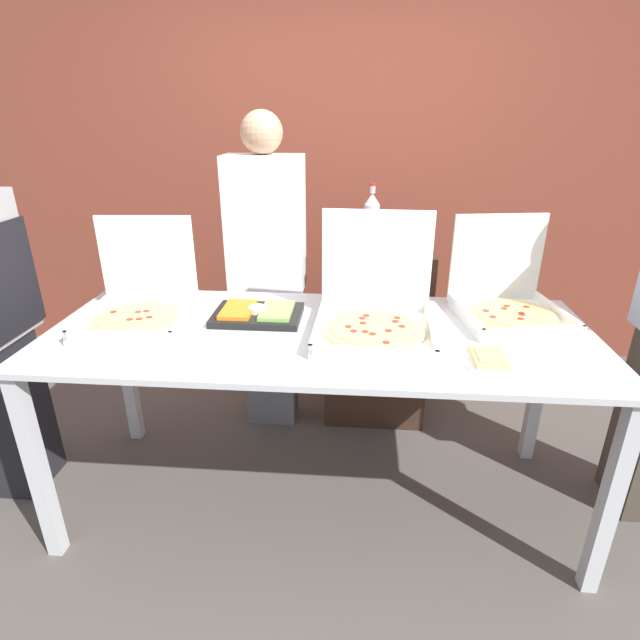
{
  "coord_description": "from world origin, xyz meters",
  "views": [
    {
      "loc": [
        0.15,
        -1.88,
        1.72
      ],
      "look_at": [
        0.0,
        0.0,
        0.93
      ],
      "focal_mm": 28.0,
      "sensor_mm": 36.0,
      "label": 1
    }
  ],
  "objects_px": {
    "person_guest_cap": "(268,273)",
    "pizza_box_far_left": "(507,300)",
    "veggie_tray": "(258,314)",
    "soda_can_silver": "(345,231)",
    "pizza_box_near_right": "(140,304)",
    "paper_plate_front_center": "(489,358)",
    "soda_bottle": "(371,220)",
    "pizza_box_near_left": "(374,312)",
    "soda_can_colored": "(338,243)"
  },
  "relations": [
    {
      "from": "person_guest_cap",
      "to": "pizza_box_far_left",
      "type": "bearing_deg",
      "value": 158.55
    },
    {
      "from": "veggie_tray",
      "to": "soda_can_silver",
      "type": "distance_m",
      "value": 0.89
    },
    {
      "from": "pizza_box_near_right",
      "to": "paper_plate_front_center",
      "type": "xyz_separation_m",
      "value": [
        1.42,
        -0.28,
        -0.06
      ]
    },
    {
      "from": "veggie_tray",
      "to": "soda_bottle",
      "type": "distance_m",
      "value": 0.91
    },
    {
      "from": "pizza_box_near_right",
      "to": "soda_bottle",
      "type": "relative_size",
      "value": 1.38
    },
    {
      "from": "pizza_box_far_left",
      "to": "soda_bottle",
      "type": "bearing_deg",
      "value": 125.66
    },
    {
      "from": "pizza_box_near_left",
      "to": "veggie_tray",
      "type": "bearing_deg",
      "value": 171.64
    },
    {
      "from": "person_guest_cap",
      "to": "pizza_box_near_right",
      "type": "bearing_deg",
      "value": 54.21
    },
    {
      "from": "pizza_box_far_left",
      "to": "pizza_box_near_left",
      "type": "bearing_deg",
      "value": -170.15
    },
    {
      "from": "veggie_tray",
      "to": "soda_can_colored",
      "type": "xyz_separation_m",
      "value": [
        0.32,
        0.53,
        0.19
      ]
    },
    {
      "from": "paper_plate_front_center",
      "to": "person_guest_cap",
      "type": "distance_m",
      "value": 1.32
    },
    {
      "from": "pizza_box_near_right",
      "to": "soda_can_colored",
      "type": "height_order",
      "value": "pizza_box_near_right"
    },
    {
      "from": "pizza_box_near_right",
      "to": "veggie_tray",
      "type": "xyz_separation_m",
      "value": [
        0.5,
        0.06,
        -0.05
      ]
    },
    {
      "from": "soda_bottle",
      "to": "soda_can_colored",
      "type": "xyz_separation_m",
      "value": [
        -0.17,
        -0.18,
        -0.09
      ]
    },
    {
      "from": "person_guest_cap",
      "to": "veggie_tray",
      "type": "bearing_deg",
      "value": 95.72
    },
    {
      "from": "pizza_box_near_left",
      "to": "person_guest_cap",
      "type": "bearing_deg",
      "value": 132.62
    },
    {
      "from": "paper_plate_front_center",
      "to": "veggie_tray",
      "type": "xyz_separation_m",
      "value": [
        -0.92,
        0.33,
        0.01
      ]
    },
    {
      "from": "paper_plate_front_center",
      "to": "person_guest_cap",
      "type": "relative_size",
      "value": 0.13
    },
    {
      "from": "pizza_box_far_left",
      "to": "soda_can_silver",
      "type": "distance_m",
      "value": 1.02
    },
    {
      "from": "paper_plate_front_center",
      "to": "soda_can_colored",
      "type": "distance_m",
      "value": 1.07
    },
    {
      "from": "paper_plate_front_center",
      "to": "soda_can_colored",
      "type": "bearing_deg",
      "value": 124.71
    },
    {
      "from": "veggie_tray",
      "to": "soda_bottle",
      "type": "bearing_deg",
      "value": 55.06
    },
    {
      "from": "pizza_box_near_left",
      "to": "soda_can_colored",
      "type": "bearing_deg",
      "value": 108.29
    },
    {
      "from": "pizza_box_far_left",
      "to": "soda_bottle",
      "type": "distance_m",
      "value": 0.87
    },
    {
      "from": "pizza_box_near_right",
      "to": "soda_can_silver",
      "type": "xyz_separation_m",
      "value": [
        0.85,
        0.86,
        0.14
      ]
    },
    {
      "from": "paper_plate_front_center",
      "to": "soda_can_colored",
      "type": "xyz_separation_m",
      "value": [
        -0.6,
        0.86,
        0.2
      ]
    },
    {
      "from": "pizza_box_near_left",
      "to": "veggie_tray",
      "type": "xyz_separation_m",
      "value": [
        -0.51,
        0.09,
        -0.06
      ]
    },
    {
      "from": "soda_can_colored",
      "to": "pizza_box_far_left",
      "type": "bearing_deg",
      "value": -28.46
    },
    {
      "from": "pizza_box_far_left",
      "to": "veggie_tray",
      "type": "bearing_deg",
      "value": 176.67
    },
    {
      "from": "soda_bottle",
      "to": "soda_can_colored",
      "type": "height_order",
      "value": "soda_bottle"
    },
    {
      "from": "soda_can_colored",
      "to": "pizza_box_near_left",
      "type": "bearing_deg",
      "value": -73.56
    },
    {
      "from": "veggie_tray",
      "to": "soda_can_colored",
      "type": "relative_size",
      "value": 3.07
    },
    {
      "from": "paper_plate_front_center",
      "to": "soda_bottle",
      "type": "relative_size",
      "value": 0.64
    },
    {
      "from": "pizza_box_near_right",
      "to": "veggie_tray",
      "type": "relative_size",
      "value": 1.23
    },
    {
      "from": "veggie_tray",
      "to": "soda_bottle",
      "type": "relative_size",
      "value": 1.12
    },
    {
      "from": "pizza_box_near_right",
      "to": "soda_can_colored",
      "type": "distance_m",
      "value": 1.02
    },
    {
      "from": "soda_bottle",
      "to": "soda_can_silver",
      "type": "relative_size",
      "value": 2.74
    },
    {
      "from": "pizza_box_far_left",
      "to": "soda_can_silver",
      "type": "xyz_separation_m",
      "value": [
        -0.74,
        0.69,
        0.14
      ]
    },
    {
      "from": "pizza_box_near_left",
      "to": "soda_can_silver",
      "type": "xyz_separation_m",
      "value": [
        -0.16,
        0.89,
        0.13
      ]
    },
    {
      "from": "pizza_box_near_right",
      "to": "pizza_box_near_left",
      "type": "xyz_separation_m",
      "value": [
        1.01,
        -0.03,
        0.01
      ]
    },
    {
      "from": "soda_can_colored",
      "to": "person_guest_cap",
      "type": "relative_size",
      "value": 0.07
    },
    {
      "from": "soda_bottle",
      "to": "pizza_box_near_left",
      "type": "bearing_deg",
      "value": -89.33
    },
    {
      "from": "paper_plate_front_center",
      "to": "soda_bottle",
      "type": "height_order",
      "value": "soda_bottle"
    },
    {
      "from": "pizza_box_far_left",
      "to": "soda_can_silver",
      "type": "height_order",
      "value": "pizza_box_far_left"
    },
    {
      "from": "pizza_box_near_right",
      "to": "soda_can_silver",
      "type": "distance_m",
      "value": 1.21
    },
    {
      "from": "soda_can_colored",
      "to": "veggie_tray",
      "type": "bearing_deg",
      "value": -121.62
    },
    {
      "from": "pizza_box_far_left",
      "to": "person_guest_cap",
      "type": "bearing_deg",
      "value": 149.48
    },
    {
      "from": "paper_plate_front_center",
      "to": "pizza_box_near_left",
      "type": "bearing_deg",
      "value": 149.53
    },
    {
      "from": "pizza_box_near_left",
      "to": "veggie_tray",
      "type": "height_order",
      "value": "pizza_box_near_left"
    },
    {
      "from": "paper_plate_front_center",
      "to": "veggie_tray",
      "type": "distance_m",
      "value": 0.98
    }
  ]
}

